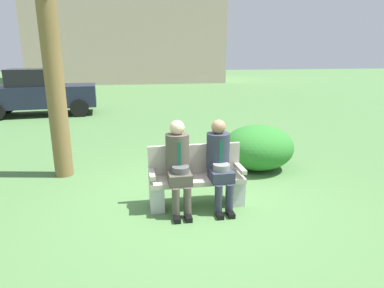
# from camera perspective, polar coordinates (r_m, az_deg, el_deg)

# --- Properties ---
(ground_plane) EXTENTS (80.00, 80.00, 0.00)m
(ground_plane) POSITION_cam_1_polar(r_m,az_deg,el_deg) (5.17, 1.26, -9.98)
(ground_plane) COLOR #4E7A42
(park_bench) EXTENTS (1.40, 0.44, 0.90)m
(park_bench) POSITION_cam_1_polar(r_m,az_deg,el_deg) (4.95, 0.72, -6.11)
(park_bench) COLOR #B7AD9E
(park_bench) RESTS_ON ground
(seated_man_left) EXTENTS (0.34, 0.72, 1.31)m
(seated_man_left) POSITION_cam_1_polar(r_m,az_deg,el_deg) (4.68, -2.36, -3.11)
(seated_man_left) COLOR #4C473D
(seated_man_left) RESTS_ON ground
(seated_man_right) EXTENTS (0.34, 0.72, 1.30)m
(seated_man_right) POSITION_cam_1_polar(r_m,az_deg,el_deg) (4.80, 4.79, -2.77)
(seated_man_right) COLOR #2D3342
(seated_man_right) RESTS_ON ground
(shrub_near_bench) EXTENTS (1.39, 1.28, 0.87)m
(shrub_near_bench) POSITION_cam_1_polar(r_m,az_deg,el_deg) (6.58, 11.35, -0.58)
(shrub_near_bench) COLOR #2D792B
(shrub_near_bench) RESTS_ON ground
(parked_car_near) EXTENTS (4.02, 2.00, 1.68)m
(parked_car_near) POSITION_cam_1_polar(r_m,az_deg,el_deg) (13.40, -24.95, 8.13)
(parked_car_near) COLOR #1E2338
(parked_car_near) RESTS_ON ground
(building_backdrop) EXTENTS (14.99, 8.23, 11.85)m
(building_backdrop) POSITION_cam_1_polar(r_m,az_deg,el_deg) (28.83, -11.16, 22.63)
(building_backdrop) COLOR #C2A496
(building_backdrop) RESTS_ON ground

